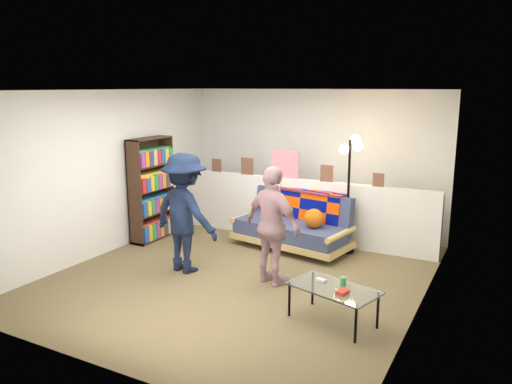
% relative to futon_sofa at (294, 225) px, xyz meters
% --- Properties ---
extents(ground, '(5.00, 5.00, 0.00)m').
position_rel_futon_sofa_xyz_m(ground, '(-0.15, -1.38, -0.36)').
color(ground, brown).
rests_on(ground, ground).
extents(room_shell, '(4.60, 5.05, 2.45)m').
position_rel_futon_sofa_xyz_m(room_shell, '(-0.15, -0.91, 1.31)').
color(room_shell, silver).
rests_on(room_shell, ground).
extents(half_wall_ledge, '(4.45, 0.15, 1.00)m').
position_rel_futon_sofa_xyz_m(half_wall_ledge, '(-0.15, 0.42, 0.14)').
color(half_wall_ledge, silver).
rests_on(half_wall_ledge, ground).
extents(ledge_decor, '(2.97, 0.02, 0.45)m').
position_rel_futon_sofa_xyz_m(ledge_decor, '(-0.37, 0.40, 0.82)').
color(ledge_decor, brown).
rests_on(ledge_decor, half_wall_ledge).
extents(futon_sofa, '(1.91, 1.13, 0.77)m').
position_rel_futon_sofa_xyz_m(futon_sofa, '(0.00, 0.00, 0.00)').
color(futon_sofa, tan).
rests_on(futon_sofa, ground).
extents(bookshelf, '(0.28, 0.83, 1.65)m').
position_rel_futon_sofa_xyz_m(bookshelf, '(-2.23, -0.65, 0.41)').
color(bookshelf, '#311B10').
rests_on(bookshelf, ground).
extents(coffee_table, '(1.04, 0.75, 0.48)m').
position_rel_futon_sofa_xyz_m(coffee_table, '(1.36, -2.09, 0.01)').
color(coffee_table, black).
rests_on(coffee_table, ground).
extents(floor_lamp, '(0.38, 0.32, 1.76)m').
position_rel_futon_sofa_xyz_m(floor_lamp, '(0.79, 0.22, 0.89)').
color(floor_lamp, black).
rests_on(floor_lamp, ground).
extents(person_left, '(1.12, 0.76, 1.60)m').
position_rel_futon_sofa_xyz_m(person_left, '(-0.90, -1.57, 0.44)').
color(person_left, black).
rests_on(person_left, ground).
extents(person_right, '(0.95, 0.63, 1.50)m').
position_rel_futon_sofa_xyz_m(person_right, '(0.33, -1.43, 0.39)').
color(person_right, pink).
rests_on(person_right, ground).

